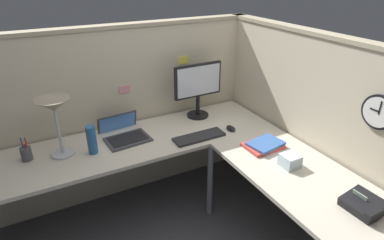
{
  "coord_description": "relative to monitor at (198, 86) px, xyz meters",
  "views": [
    {
      "loc": [
        -1.01,
        -1.73,
        2.0
      ],
      "look_at": [
        0.0,
        0.19,
        0.95
      ],
      "focal_mm": 29.88,
      "sensor_mm": 36.0,
      "label": 1
    }
  ],
  "objects": [
    {
      "name": "ground_plane",
      "position": [
        -0.3,
        -0.64,
        -1.02
      ],
      "size": [
        6.8,
        6.8,
        0.0
      ],
      "primitive_type": "plane",
      "color": "#47474C"
    },
    {
      "name": "cubicle_wall_back",
      "position": [
        -0.66,
        0.23,
        -0.23
      ],
      "size": [
        2.57,
        0.12,
        1.58
      ],
      "color": "beige",
      "rests_on": "ground"
    },
    {
      "name": "cubicle_wall_right",
      "position": [
        0.57,
        -0.9,
        -0.23
      ],
      "size": [
        0.12,
        2.37,
        1.58
      ],
      "color": "beige",
      "rests_on": "ground"
    },
    {
      "name": "desk",
      "position": [
        -0.45,
        -0.69,
        -0.39
      ],
      "size": [
        2.35,
        2.15,
        0.73
      ],
      "color": "beige",
      "rests_on": "ground"
    },
    {
      "name": "monitor",
      "position": [
        0.0,
        0.0,
        0.0
      ],
      "size": [
        0.46,
        0.2,
        0.5
      ],
      "color": "black",
      "rests_on": "desk"
    },
    {
      "name": "laptop",
      "position": [
        -0.73,
        -0.05,
        -0.27
      ],
      "size": [
        0.37,
        0.41,
        0.22
      ],
      "color": "#38383D",
      "rests_on": "desk"
    },
    {
      "name": "keyboard",
      "position": [
        -0.19,
        -0.38,
        -0.28
      ],
      "size": [
        0.43,
        0.14,
        0.02
      ],
      "primitive_type": "cube",
      "rotation": [
        0.0,
        0.0,
        0.01
      ],
      "color": "#232326",
      "rests_on": "desk"
    },
    {
      "name": "computer_mouse",
      "position": [
        0.11,
        -0.38,
        -0.28
      ],
      "size": [
        0.06,
        0.1,
        0.03
      ],
      "primitive_type": "ellipsoid",
      "color": "black",
      "rests_on": "desk"
    },
    {
      "name": "desk_lamp_dome",
      "position": [
        -1.21,
        -0.12,
        0.07
      ],
      "size": [
        0.24,
        0.24,
        0.44
      ],
      "color": "#B7BABF",
      "rests_on": "desk"
    },
    {
      "name": "pen_cup",
      "position": [
        -1.45,
        -0.08,
        -0.24
      ],
      "size": [
        0.08,
        0.08,
        0.18
      ],
      "color": "#4C4C51",
      "rests_on": "desk"
    },
    {
      "name": "thermos_flask",
      "position": [
        -1.01,
        -0.2,
        -0.18
      ],
      "size": [
        0.07,
        0.07,
        0.22
      ],
      "primitive_type": "cylinder",
      "color": "#26598C",
      "rests_on": "desk"
    },
    {
      "name": "office_phone",
      "position": [
        0.22,
        -1.57,
        -0.26
      ],
      "size": [
        0.19,
        0.21,
        0.11
      ],
      "color": "black",
      "rests_on": "desk"
    },
    {
      "name": "book_stack",
      "position": [
        0.18,
        -0.74,
        -0.27
      ],
      "size": [
        0.3,
        0.23,
        0.04
      ],
      "color": "#BF3F38",
      "rests_on": "desk"
    },
    {
      "name": "tissue_box",
      "position": [
        0.17,
        -1.03,
        -0.25
      ],
      "size": [
        0.12,
        0.12,
        0.09
      ],
      "primitive_type": "cube",
      "color": "silver",
      "rests_on": "desk"
    },
    {
      "name": "wall_clock",
      "position": [
        0.52,
        -1.34,
        0.18
      ],
      "size": [
        0.04,
        0.22,
        0.22
      ],
      "color": "black"
    },
    {
      "name": "pinned_note_leftmost",
      "position": [
        -0.62,
        0.18,
        0.02
      ],
      "size": [
        0.1,
        0.0,
        0.07
      ],
      "primitive_type": "cube",
      "color": "pink"
    },
    {
      "name": "pinned_note_middle",
      "position": [
        -0.06,
        0.18,
        0.2
      ],
      "size": [
        0.11,
        0.0,
        0.07
      ],
      "primitive_type": "cube",
      "color": "#EAD84C"
    }
  ]
}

